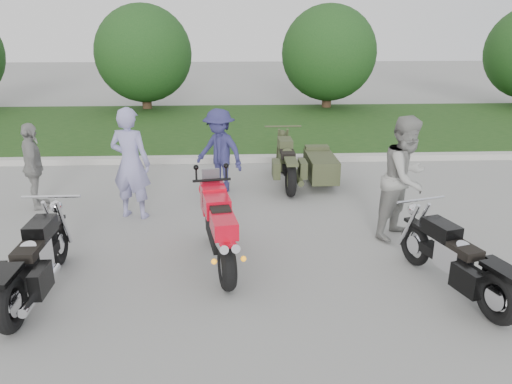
{
  "coord_description": "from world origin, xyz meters",
  "views": [
    {
      "loc": [
        0.29,
        -6.03,
        3.29
      ],
      "look_at": [
        0.64,
        1.28,
        0.8
      ],
      "focal_mm": 35.0,
      "sensor_mm": 36.0,
      "label": 1
    }
  ],
  "objects_px": {
    "person_stripe": "(131,163)",
    "person_denim": "(219,151)",
    "person_grey": "(405,178)",
    "sportbike_red": "(219,227)",
    "cruiser_right": "(458,263)",
    "person_back": "(33,167)",
    "cruiser_sidecar": "(307,165)",
    "cruiser_left": "(34,265)"
  },
  "relations": [
    {
      "from": "person_stripe",
      "to": "person_denim",
      "type": "bearing_deg",
      "value": -121.97
    },
    {
      "from": "person_grey",
      "to": "person_denim",
      "type": "bearing_deg",
      "value": 99.96
    },
    {
      "from": "sportbike_red",
      "to": "person_grey",
      "type": "distance_m",
      "value": 3.07
    },
    {
      "from": "sportbike_red",
      "to": "person_grey",
      "type": "bearing_deg",
      "value": 8.1
    },
    {
      "from": "cruiser_right",
      "to": "person_stripe",
      "type": "relative_size",
      "value": 1.08
    },
    {
      "from": "cruiser_right",
      "to": "person_denim",
      "type": "distance_m",
      "value": 5.24
    },
    {
      "from": "person_back",
      "to": "cruiser_sidecar",
      "type": "bearing_deg",
      "value": -97.71
    },
    {
      "from": "person_stripe",
      "to": "person_back",
      "type": "bearing_deg",
      "value": 1.62
    },
    {
      "from": "cruiser_right",
      "to": "person_back",
      "type": "relative_size",
      "value": 1.33
    },
    {
      "from": "sportbike_red",
      "to": "person_back",
      "type": "distance_m",
      "value": 4.25
    },
    {
      "from": "cruiser_sidecar",
      "to": "cruiser_left",
      "type": "bearing_deg",
      "value": -132.38
    },
    {
      "from": "sportbike_red",
      "to": "cruiser_left",
      "type": "xyz_separation_m",
      "value": [
        -2.28,
        -0.78,
        -0.14
      ]
    },
    {
      "from": "person_denim",
      "to": "sportbike_red",
      "type": "bearing_deg",
      "value": -52.16
    },
    {
      "from": "cruiser_right",
      "to": "person_stripe",
      "type": "bearing_deg",
      "value": 131.56
    },
    {
      "from": "cruiser_right",
      "to": "person_grey",
      "type": "distance_m",
      "value": 1.93
    },
    {
      "from": "person_grey",
      "to": "person_stripe",
      "type": "bearing_deg",
      "value": 125.23
    },
    {
      "from": "cruiser_right",
      "to": "person_stripe",
      "type": "distance_m",
      "value": 5.46
    },
    {
      "from": "sportbike_red",
      "to": "person_denim",
      "type": "relative_size",
      "value": 1.24
    },
    {
      "from": "cruiser_left",
      "to": "cruiser_right",
      "type": "height_order",
      "value": "cruiser_left"
    },
    {
      "from": "sportbike_red",
      "to": "cruiser_right",
      "type": "distance_m",
      "value": 3.16
    },
    {
      "from": "cruiser_sidecar",
      "to": "person_back",
      "type": "xyz_separation_m",
      "value": [
        -5.2,
        -1.16,
        0.37
      ]
    },
    {
      "from": "person_back",
      "to": "sportbike_red",
      "type": "bearing_deg",
      "value": -146.22
    },
    {
      "from": "cruiser_right",
      "to": "person_grey",
      "type": "bearing_deg",
      "value": 77.36
    },
    {
      "from": "cruiser_sidecar",
      "to": "person_denim",
      "type": "distance_m",
      "value": 1.91
    },
    {
      "from": "cruiser_left",
      "to": "cruiser_right",
      "type": "relative_size",
      "value": 1.07
    },
    {
      "from": "person_stripe",
      "to": "person_denim",
      "type": "xyz_separation_m",
      "value": [
        1.51,
        1.31,
        -0.13
      ]
    },
    {
      "from": "person_back",
      "to": "cruiser_left",
      "type": "bearing_deg",
      "value": 179.17
    },
    {
      "from": "cruiser_left",
      "to": "person_grey",
      "type": "distance_m",
      "value": 5.48
    },
    {
      "from": "sportbike_red",
      "to": "person_stripe",
      "type": "bearing_deg",
      "value": 119.27
    },
    {
      "from": "cruiser_right",
      "to": "cruiser_sidecar",
      "type": "relative_size",
      "value": 0.89
    },
    {
      "from": "sportbike_red",
      "to": "cruiser_sidecar",
      "type": "distance_m",
      "value": 4.06
    },
    {
      "from": "person_stripe",
      "to": "person_grey",
      "type": "height_order",
      "value": "person_stripe"
    },
    {
      "from": "cruiser_sidecar",
      "to": "person_grey",
      "type": "height_order",
      "value": "person_grey"
    },
    {
      "from": "cruiser_right",
      "to": "person_back",
      "type": "xyz_separation_m",
      "value": [
        -6.45,
        3.43,
        0.37
      ]
    },
    {
      "from": "sportbike_red",
      "to": "person_stripe",
      "type": "xyz_separation_m",
      "value": [
        -1.57,
        1.97,
        0.39
      ]
    },
    {
      "from": "person_stripe",
      "to": "person_denim",
      "type": "distance_m",
      "value": 2.0
    },
    {
      "from": "cruiser_right",
      "to": "cruiser_sidecar",
      "type": "distance_m",
      "value": 4.76
    },
    {
      "from": "cruiser_sidecar",
      "to": "person_stripe",
      "type": "relative_size",
      "value": 1.21
    },
    {
      "from": "person_grey",
      "to": "person_denim",
      "type": "xyz_separation_m",
      "value": [
        -2.97,
        2.38,
        -0.13
      ]
    },
    {
      "from": "person_stripe",
      "to": "person_grey",
      "type": "bearing_deg",
      "value": -176.43
    },
    {
      "from": "sportbike_red",
      "to": "person_back",
      "type": "xyz_separation_m",
      "value": [
        -3.43,
        2.49,
        0.21
      ]
    },
    {
      "from": "person_denim",
      "to": "person_stripe",
      "type": "bearing_deg",
      "value": -102.19
    }
  ]
}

